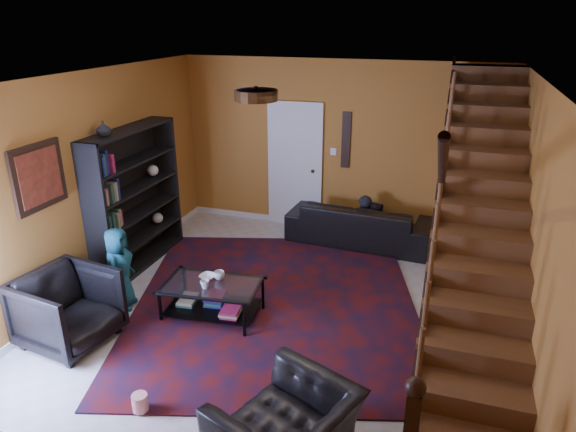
% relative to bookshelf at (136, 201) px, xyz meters
% --- Properties ---
extents(floor, '(5.50, 5.50, 0.00)m').
position_rel_bookshelf_xyz_m(floor, '(2.40, -0.60, -0.96)').
color(floor, beige).
rests_on(floor, ground).
extents(room, '(5.50, 5.50, 5.50)m').
position_rel_bookshelf_xyz_m(room, '(1.07, 0.73, -0.91)').
color(room, '#A56B24').
rests_on(room, ground).
extents(staircase, '(0.95, 5.02, 3.18)m').
position_rel_bookshelf_xyz_m(staircase, '(4.53, -0.60, 0.43)').
color(staircase, brown).
rests_on(staircase, floor).
extents(bookshelf, '(0.35, 1.80, 2.00)m').
position_rel_bookshelf_xyz_m(bookshelf, '(0.00, 0.00, 0.00)').
color(bookshelf, black).
rests_on(bookshelf, floor).
extents(door, '(0.82, 0.05, 2.05)m').
position_rel_bookshelf_xyz_m(door, '(1.70, 2.12, 0.06)').
color(door, silver).
rests_on(door, floor).
extents(framed_picture, '(0.04, 0.74, 0.74)m').
position_rel_bookshelf_xyz_m(framed_picture, '(-0.17, -1.50, 0.79)').
color(framed_picture, maroon).
rests_on(framed_picture, room).
extents(wall_hanging, '(0.14, 0.03, 0.90)m').
position_rel_bookshelf_xyz_m(wall_hanging, '(2.55, 2.13, 0.59)').
color(wall_hanging, black).
rests_on(wall_hanging, room).
extents(ceiling_fixture, '(0.40, 0.40, 0.10)m').
position_rel_bookshelf_xyz_m(ceiling_fixture, '(2.40, -1.40, 1.78)').
color(ceiling_fixture, '#3F2814').
rests_on(ceiling_fixture, room).
extents(rug, '(4.46, 4.80, 0.02)m').
position_rel_bookshelf_xyz_m(rug, '(2.26, -0.50, -0.95)').
color(rug, '#4E0F0E').
rests_on(rug, floor).
extents(sofa, '(2.31, 1.03, 0.66)m').
position_rel_bookshelf_xyz_m(sofa, '(2.92, 1.70, -0.64)').
color(sofa, black).
rests_on(sofa, floor).
extents(armchair_left, '(1.04, 1.02, 0.83)m').
position_rel_bookshelf_xyz_m(armchair_left, '(0.35, -1.96, -0.55)').
color(armchair_left, black).
rests_on(armchair_left, floor).
extents(person_adult_a, '(0.45, 0.30, 1.24)m').
position_rel_bookshelf_xyz_m(person_adult_a, '(2.98, 1.75, -0.79)').
color(person_adult_a, black).
rests_on(person_adult_a, sofa).
extents(person_adult_b, '(0.57, 0.46, 1.13)m').
position_rel_bookshelf_xyz_m(person_adult_b, '(3.13, 1.75, -0.85)').
color(person_adult_b, black).
rests_on(person_adult_b, sofa).
extents(person_child, '(0.45, 0.58, 1.06)m').
position_rel_bookshelf_xyz_m(person_child, '(0.45, -1.14, -0.44)').
color(person_child, '#1C646B').
rests_on(person_child, armchair_left).
extents(coffee_table, '(1.20, 0.78, 0.44)m').
position_rel_bookshelf_xyz_m(coffee_table, '(1.62, -1.00, -0.72)').
color(coffee_table, black).
rests_on(coffee_table, floor).
extents(cup_a, '(0.13, 0.13, 0.10)m').
position_rel_bookshelf_xyz_m(cup_a, '(1.66, -0.86, -0.48)').
color(cup_a, '#999999').
rests_on(cup_a, coffee_table).
extents(cup_b, '(0.11, 0.11, 0.10)m').
position_rel_bookshelf_xyz_m(cup_b, '(1.59, -1.11, -0.48)').
color(cup_b, '#999999').
rests_on(cup_b, coffee_table).
extents(bowl, '(0.23, 0.23, 0.05)m').
position_rel_bookshelf_xyz_m(bowl, '(1.52, -0.89, -0.51)').
color(bowl, '#999999').
rests_on(bowl, coffee_table).
extents(vase, '(0.18, 0.18, 0.19)m').
position_rel_bookshelf_xyz_m(vase, '(-0.00, -0.50, 1.13)').
color(vase, '#999999').
rests_on(vase, bookshelf).
extents(popcorn_bucket, '(0.19, 0.19, 0.17)m').
position_rel_bookshelf_xyz_m(popcorn_bucket, '(1.69, -2.68, -0.86)').
color(popcorn_bucket, red).
rests_on(popcorn_bucket, rug).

